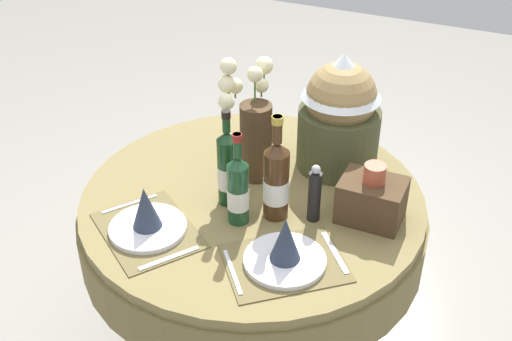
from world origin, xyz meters
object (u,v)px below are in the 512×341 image
object	(u,v)px
wine_bottle_left	(228,168)
pepper_mill	(314,195)
place_setting_right	(285,251)
wine_bottle_centre	(276,180)
dining_table	(253,226)
wine_bottle_right	(238,189)
place_setting_left	(147,219)
flower_vase	(253,126)
woven_basket_side_right	(372,199)
gift_tub_back_right	(340,109)

from	to	relation	value
wine_bottle_left	pepper_mill	world-z (taller)	wine_bottle_left
place_setting_right	pepper_mill	xyz separation A→B (m)	(0.00, 0.23, 0.05)
wine_bottle_centre	pepper_mill	xyz separation A→B (m)	(0.12, 0.03, -0.04)
dining_table	wine_bottle_centre	xyz separation A→B (m)	(0.11, -0.07, 0.27)
place_setting_right	wine_bottle_right	world-z (taller)	wine_bottle_right
place_setting_left	pepper_mill	size ratio (longest dim) A/B	2.13
wine_bottle_centre	wine_bottle_right	xyz separation A→B (m)	(-0.10, -0.07, -0.02)
flower_vase	woven_basket_side_right	bearing A→B (deg)	-9.26
flower_vase	wine_bottle_centre	distance (m)	0.25
dining_table	gift_tub_back_right	bearing A→B (deg)	56.76
flower_vase	place_setting_right	bearing A→B (deg)	-54.08
place_setting_left	gift_tub_back_right	bearing A→B (deg)	55.95
pepper_mill	wine_bottle_left	bearing A→B (deg)	-174.53
wine_bottle_centre	wine_bottle_right	world-z (taller)	wine_bottle_centre
wine_bottle_right	place_setting_left	bearing A→B (deg)	-144.60
place_setting_left	wine_bottle_centre	size ratio (longest dim) A/B	1.20
place_setting_left	wine_bottle_centre	bearing A→B (deg)	36.11
gift_tub_back_right	woven_basket_side_right	world-z (taller)	gift_tub_back_right
gift_tub_back_right	dining_table	bearing A→B (deg)	-123.24
dining_table	woven_basket_side_right	world-z (taller)	woven_basket_side_right
place_setting_left	place_setting_right	xyz separation A→B (m)	(0.44, 0.04, 0.00)
wine_bottle_left	place_setting_right	bearing A→B (deg)	-35.86
place_setting_right	wine_bottle_centre	world-z (taller)	wine_bottle_centre
place_setting_left	woven_basket_side_right	size ratio (longest dim) A/B	2.15
place_setting_right	flower_vase	distance (m)	0.49
gift_tub_back_right	woven_basket_side_right	distance (m)	0.36
flower_vase	wine_bottle_centre	size ratio (longest dim) A/B	1.23
dining_table	wine_bottle_left	size ratio (longest dim) A/B	3.48
wine_bottle_centre	place_setting_left	bearing A→B (deg)	-143.89
flower_vase	wine_bottle_right	world-z (taller)	flower_vase
dining_table	place_setting_right	size ratio (longest dim) A/B	2.73
place_setting_left	wine_bottle_right	xyz separation A→B (m)	(0.23, 0.16, 0.07)
woven_basket_side_right	place_setting_left	bearing A→B (deg)	-150.22
woven_basket_side_right	wine_bottle_right	bearing A→B (deg)	-154.05
place_setting_left	wine_bottle_left	world-z (taller)	wine_bottle_left
flower_vase	wine_bottle_right	xyz separation A→B (m)	(0.07, -0.25, -0.08)
place_setting_right	wine_bottle_right	xyz separation A→B (m)	(-0.21, 0.13, 0.07)
flower_vase	wine_bottle_centre	xyz separation A→B (m)	(0.16, -0.18, -0.06)
flower_vase	woven_basket_side_right	xyz separation A→B (m)	(0.44, -0.07, -0.12)
pepper_mill	dining_table	bearing A→B (deg)	170.33
place_setting_right	woven_basket_side_right	xyz separation A→B (m)	(0.16, 0.31, 0.03)
place_setting_right	wine_bottle_left	distance (m)	0.36
woven_basket_side_right	flower_vase	bearing A→B (deg)	170.74
dining_table	flower_vase	bearing A→B (deg)	114.19
place_setting_right	flower_vase	world-z (taller)	flower_vase
gift_tub_back_right	place_setting_left	bearing A→B (deg)	-124.05
wine_bottle_left	woven_basket_side_right	distance (m)	0.46
place_setting_left	woven_basket_side_right	xyz separation A→B (m)	(0.60, 0.35, 0.03)
wine_bottle_centre	gift_tub_back_right	distance (m)	0.38
dining_table	woven_basket_side_right	distance (m)	0.44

